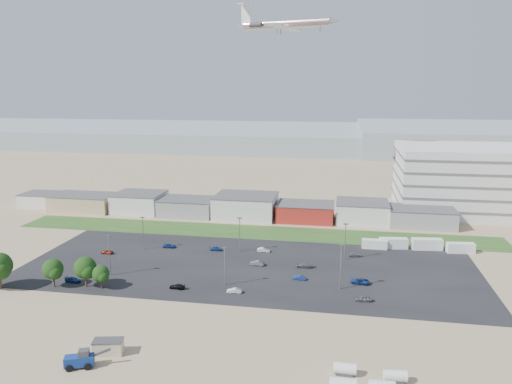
% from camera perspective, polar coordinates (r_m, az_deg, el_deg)
% --- Properties ---
extents(ground, '(700.00, 700.00, 0.00)m').
position_cam_1_polar(ground, '(117.79, -5.14, -11.62)').
color(ground, '#987D61').
rests_on(ground, ground).
extents(parking_lot, '(120.00, 50.00, 0.01)m').
position_cam_1_polar(parking_lot, '(134.80, -0.82, -8.47)').
color(parking_lot, black).
rests_on(parking_lot, ground).
extents(grass_strip, '(160.00, 16.00, 0.02)m').
position_cam_1_polar(grass_strip, '(165.54, -0.41, -4.58)').
color(grass_strip, '#25491B').
rests_on(grass_strip, ground).
extents(hills_backdrop, '(700.00, 200.00, 9.00)m').
position_cam_1_polar(hills_backdrop, '(421.36, 11.63, 5.84)').
color(hills_backdrop, gray).
rests_on(hills_backdrop, ground).
extents(building_row, '(170.00, 20.00, 8.00)m').
position_cam_1_polar(building_row, '(186.06, -4.49, -1.49)').
color(building_row, silver).
rests_on(building_row, ground).
extents(parking_garage, '(80.00, 40.00, 25.00)m').
position_cam_1_polar(parking_garage, '(211.00, 26.76, 1.21)').
color(parking_garage, silver).
rests_on(parking_garage, ground).
extents(portable_shed, '(5.79, 3.83, 2.68)m').
position_cam_1_polar(portable_shed, '(97.08, -16.53, -16.61)').
color(portable_shed, beige).
rests_on(portable_shed, ground).
extents(telehandler, '(8.15, 5.10, 3.22)m').
position_cam_1_polar(telehandler, '(94.31, -19.57, -17.53)').
color(telehandler, navy).
rests_on(telehandler, ground).
extents(storage_tank_nw, '(3.81, 1.99, 2.26)m').
position_cam_1_polar(storage_tank_nw, '(89.03, 10.13, -19.23)').
color(storage_tank_nw, silver).
rests_on(storage_tank_nw, ground).
extents(storage_tank_ne, '(3.86, 2.20, 2.22)m').
position_cam_1_polar(storage_tank_ne, '(88.89, 15.63, -19.57)').
color(storage_tank_ne, silver).
rests_on(storage_tank_ne, ground).
extents(storage_tank_sw, '(4.26, 2.20, 2.53)m').
position_cam_1_polar(storage_tank_sw, '(84.77, 9.91, -20.85)').
color(storage_tank_sw, silver).
rests_on(storage_tank_sw, ground).
extents(box_trailer_a, '(7.31, 2.33, 2.74)m').
position_cam_1_polar(box_trailer_a, '(152.67, 13.38, -5.80)').
color(box_trailer_a, silver).
rests_on(box_trailer_a, ground).
extents(box_trailer_b, '(8.45, 3.71, 3.06)m').
position_cam_1_polar(box_trailer_b, '(154.27, 15.43, -5.66)').
color(box_trailer_b, silver).
rests_on(box_trailer_b, ground).
extents(box_trailer_c, '(8.94, 3.67, 3.26)m').
position_cam_1_polar(box_trailer_c, '(156.01, 18.95, -5.65)').
color(box_trailer_c, silver).
rests_on(box_trailer_c, ground).
extents(box_trailer_d, '(7.98, 3.32, 2.90)m').
position_cam_1_polar(box_trailer_d, '(156.45, 22.35, -5.93)').
color(box_trailer_d, silver).
rests_on(box_trailer_d, ground).
extents(tree_mid, '(5.23, 5.23, 7.84)m').
position_cam_1_polar(tree_mid, '(129.70, -22.18, -8.38)').
color(tree_mid, black).
rests_on(tree_mid, ground).
extents(tree_right, '(5.63, 5.63, 8.44)m').
position_cam_1_polar(tree_right, '(126.94, -18.93, -8.43)').
color(tree_right, black).
rests_on(tree_right, ground).
extents(tree_near, '(4.36, 4.36, 6.54)m').
position_cam_1_polar(tree_near, '(124.97, -17.31, -9.11)').
color(tree_near, black).
rests_on(tree_near, ground).
extents(lightpole_front_l, '(1.24, 0.52, 10.55)m').
position_cam_1_polar(lightpole_front_l, '(132.21, -16.39, -6.96)').
color(lightpole_front_l, slate).
rests_on(lightpole_front_l, ground).
extents(lightpole_front_m, '(1.12, 0.47, 9.56)m').
position_cam_1_polar(lightpole_front_m, '(121.14, -3.58, -8.48)').
color(lightpole_front_m, slate).
rests_on(lightpole_front_m, ground).
extents(lightpole_front_r, '(1.29, 0.54, 10.96)m').
position_cam_1_polar(lightpole_front_r, '(120.16, 9.66, -8.45)').
color(lightpole_front_r, slate).
rests_on(lightpole_front_r, ground).
extents(lightpole_back_l, '(1.16, 0.48, 9.83)m').
position_cam_1_polar(lightpole_back_l, '(150.42, -12.77, -4.63)').
color(lightpole_back_l, slate).
rests_on(lightpole_back_l, ground).
extents(lightpole_back_m, '(1.20, 0.50, 10.20)m').
position_cam_1_polar(lightpole_back_m, '(144.71, -1.87, -4.91)').
color(lightpole_back_m, slate).
rests_on(lightpole_back_m, ground).
extents(lightpole_back_r, '(1.21, 0.51, 10.32)m').
position_cam_1_polar(lightpole_back_r, '(140.33, 10.15, -5.61)').
color(lightpole_back_r, slate).
rests_on(lightpole_back_r, ground).
extents(airliner, '(47.07, 37.43, 12.25)m').
position_cam_1_polar(airliner, '(196.00, 3.46, 18.62)').
color(airliner, silver).
extents(parked_car_0, '(4.80, 2.65, 1.27)m').
position_cam_1_polar(parked_car_0, '(125.83, 11.77, -9.94)').
color(parked_car_0, navy).
rests_on(parked_car_0, ground).
extents(parked_car_1, '(3.40, 1.47, 1.09)m').
position_cam_1_polar(parked_car_1, '(126.12, 4.96, -9.72)').
color(parked_car_1, navy).
rests_on(parked_car_1, ground).
extents(parked_car_2, '(3.79, 1.73, 1.26)m').
position_cam_1_polar(parked_car_2, '(116.41, 12.18, -11.81)').
color(parked_car_2, '#595B5E').
rests_on(parked_car_2, ground).
extents(parked_car_3, '(3.90, 1.88, 1.09)m').
position_cam_1_polar(parked_car_3, '(121.86, -9.00, -10.62)').
color(parked_car_3, black).
rests_on(parked_car_3, ground).
extents(parked_car_5, '(3.57, 1.69, 1.18)m').
position_cam_1_polar(parked_car_5, '(150.45, -16.66, -6.56)').
color(parked_car_5, maroon).
rests_on(parked_car_5, ground).
extents(parked_car_6, '(3.86, 1.75, 1.10)m').
position_cam_1_polar(parked_car_6, '(147.47, -4.59, -6.48)').
color(parked_car_6, navy).
rests_on(parked_car_6, ground).
extents(parked_car_7, '(3.98, 1.73, 1.27)m').
position_cam_1_polar(parked_car_7, '(135.18, 0.12, -8.13)').
color(parked_car_7, '#595B5E').
rests_on(parked_car_7, ground).
extents(parked_car_8, '(3.66, 1.87, 1.19)m').
position_cam_1_polar(parked_car_8, '(144.68, 11.29, -7.02)').
color(parked_car_8, '#A5A5AA').
rests_on(parked_car_8, ground).
extents(parked_car_9, '(3.96, 1.85, 1.10)m').
position_cam_1_polar(parked_car_9, '(151.81, -9.89, -6.08)').
color(parked_car_9, navy).
rests_on(parked_car_9, ground).
extents(parked_car_10, '(4.25, 2.10, 1.19)m').
position_cam_1_polar(parked_car_10, '(132.11, -20.19, -9.39)').
color(parked_car_10, navy).
rests_on(parked_car_10, ground).
extents(parked_car_11, '(3.80, 1.45, 1.24)m').
position_cam_1_polar(parked_car_11, '(145.79, 0.88, -6.63)').
color(parked_car_11, silver).
rests_on(parked_car_11, ground).
extents(parked_car_12, '(4.28, 1.78, 1.24)m').
position_cam_1_polar(parked_car_12, '(134.33, 5.48, -8.32)').
color(parked_car_12, '#595B5E').
rests_on(parked_car_12, ground).
extents(parked_car_13, '(3.59, 1.62, 1.14)m').
position_cam_1_polar(parked_car_13, '(118.21, -2.51, -11.19)').
color(parked_car_13, silver).
rests_on(parked_car_13, ground).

